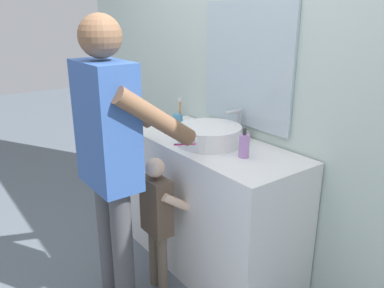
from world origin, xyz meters
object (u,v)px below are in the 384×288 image
(soap_bottle, at_px, (244,146))
(child_toddler, at_px, (158,213))
(adult_parent, at_px, (111,144))
(toothbrush_cup, at_px, (178,120))

(soap_bottle, xyz_separation_m, child_toddler, (-0.30, -0.39, -0.43))
(child_toddler, distance_m, adult_parent, 0.53)
(soap_bottle, height_order, child_toddler, soap_bottle)
(soap_bottle, bearing_deg, child_toddler, -127.42)
(soap_bottle, distance_m, child_toddler, 0.65)
(soap_bottle, relative_size, adult_parent, 0.10)
(toothbrush_cup, xyz_separation_m, soap_bottle, (0.71, -0.04, 0.02))
(soap_bottle, distance_m, adult_parent, 0.73)
(toothbrush_cup, distance_m, child_toddler, 0.72)
(adult_parent, bearing_deg, child_toddler, 77.32)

